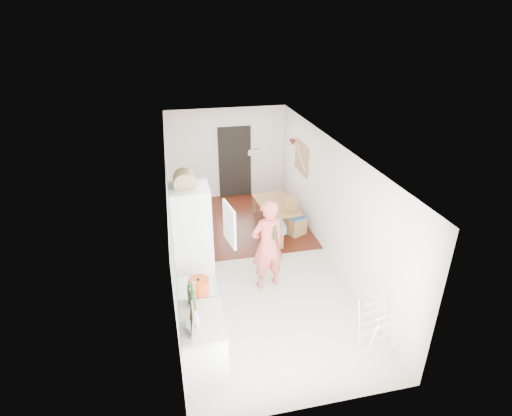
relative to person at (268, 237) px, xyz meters
name	(u,v)px	position (x,y,z in m)	size (l,w,h in m)	color
room_shell	(255,209)	(-0.07, 0.79, 0.21)	(3.20, 7.00, 2.50)	white
floor	(255,262)	(-0.07, 0.79, -1.04)	(3.20, 7.00, 0.01)	#BBB6A1
wood_floor_overlay	(239,222)	(-0.07, 2.64, -1.04)	(3.20, 3.30, 0.01)	#521B11
sage_wall_panel	(172,243)	(-1.66, -1.21, 0.81)	(0.02, 3.00, 1.30)	slate
tile_splashback	(179,309)	(-1.65, -1.76, 0.11)	(0.02, 1.90, 0.50)	black
doorway_recess	(235,162)	(0.13, 4.27, -0.04)	(0.90, 0.04, 2.00)	black
base_cabinet	(203,346)	(-1.37, -1.76, -0.61)	(0.60, 0.90, 0.86)	white
worktop	(201,321)	(-1.37, -1.76, -0.15)	(0.62, 0.92, 0.06)	beige
range_cooker	(199,311)	(-1.37, -1.01, -0.60)	(0.60, 0.60, 0.88)	white
cooker_top	(197,288)	(-1.37, -1.01, -0.14)	(0.60, 0.60, 0.04)	silver
fridge_housing	(193,244)	(-1.34, 0.01, 0.03)	(0.66, 0.66, 2.15)	white
fridge_door	(229,224)	(-0.73, -0.29, 0.51)	(0.56, 0.04, 0.70)	white
fridge_interior	(209,218)	(-1.03, 0.01, 0.51)	(0.02, 0.52, 0.66)	white
pinboard	(302,158)	(1.51, 2.69, 0.51)	(0.03, 0.90, 0.70)	tan
pinboard_frame	(301,158)	(1.50, 2.69, 0.51)	(0.01, 0.94, 0.74)	#A67D45
wall_sconce	(292,142)	(1.47, 3.34, 0.71)	(0.18, 0.18, 0.16)	maroon
person	(268,237)	(0.00, 0.00, 0.00)	(0.76, 0.50, 2.09)	#D4544E
dining_table	(277,215)	(0.85, 2.41, -0.82)	(1.27, 0.71, 0.45)	#A67D45
dining_chair	(296,216)	(1.13, 1.79, -0.58)	(0.39, 0.39, 0.92)	#A67D45
stool	(275,238)	(0.50, 1.34, -0.84)	(0.32, 0.32, 0.42)	#A67D45
grey_drape	(275,227)	(0.50, 1.29, -0.53)	(0.41, 0.41, 0.18)	slate
drying_rack	(378,331)	(1.21, -2.01, -0.62)	(0.44, 0.40, 0.85)	white
bread_bin	(184,181)	(-1.40, 0.05, 1.20)	(0.37, 0.35, 0.19)	tan
red_casserole	(199,285)	(-1.34, -1.10, -0.03)	(0.32, 0.32, 0.19)	#D94615
steel_pan	(194,327)	(-1.48, -1.94, -0.07)	(0.20, 0.20, 0.10)	silver
held_bottle	(275,233)	(0.10, -0.12, 0.15)	(0.06, 0.06, 0.27)	#1C3F1E
bottle_a	(193,301)	(-1.46, -1.55, 0.04)	(0.08, 0.08, 0.33)	#1C3F1E
bottle_b	(190,294)	(-1.49, -1.36, 0.02)	(0.07, 0.07, 0.29)	#1C3F1E
bottle_c	(196,321)	(-1.44, -1.89, -0.02)	(0.09, 0.09, 0.21)	silver
pepper_mill_front	(191,299)	(-1.47, -1.43, -0.01)	(0.06, 0.06, 0.24)	tan
pepper_mill_back	(194,290)	(-1.42, -1.23, -0.02)	(0.06, 0.06, 0.20)	tan
chopping_boards	(192,320)	(-1.50, -1.95, 0.06)	(0.04, 0.27, 0.36)	tan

